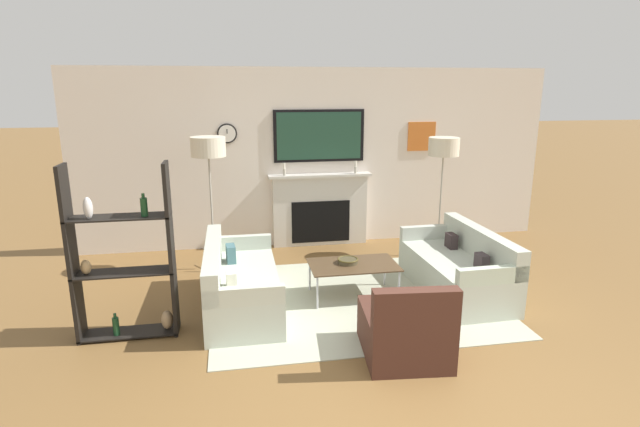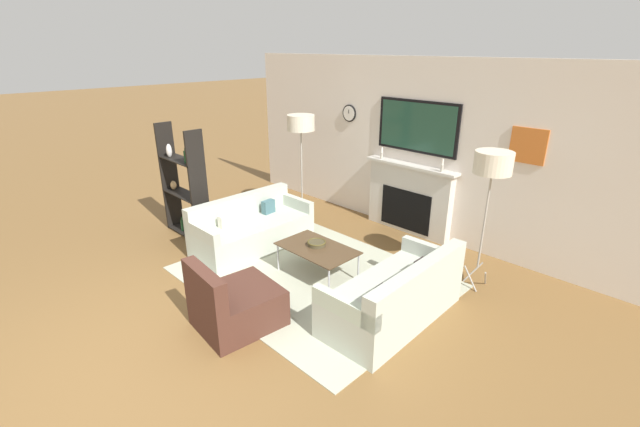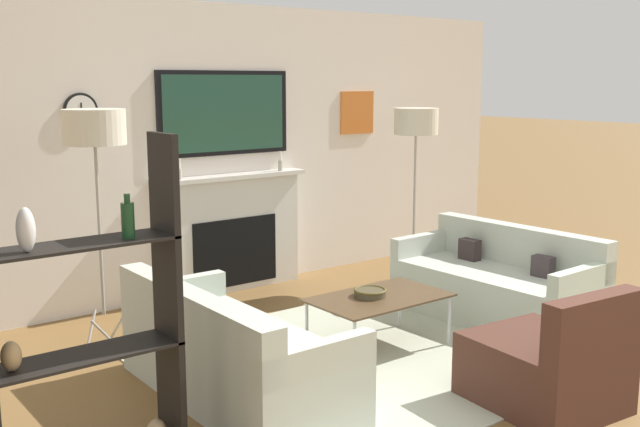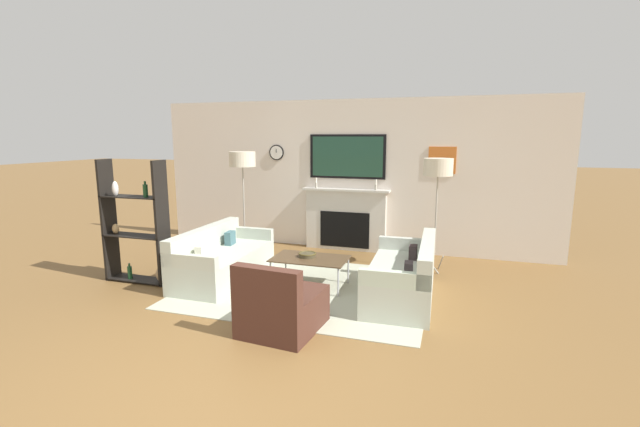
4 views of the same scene
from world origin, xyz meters
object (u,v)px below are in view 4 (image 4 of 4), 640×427
(coffee_table, at_px, (310,260))
(couch_left, at_px, (222,261))
(armchair, at_px, (281,308))
(floor_lamp_left, at_px, (242,160))
(shelf_unit, at_px, (136,227))
(couch_right, at_px, (404,278))
(floor_lamp_right, at_px, (438,169))
(decorative_bowl, at_px, (307,255))

(coffee_table, bearing_deg, couch_left, -176.79)
(armchair, height_order, floor_lamp_left, floor_lamp_left)
(armchair, xyz_separation_m, shelf_unit, (-2.56, 0.87, 0.53))
(armchair, height_order, shelf_unit, shelf_unit)
(couch_left, bearing_deg, couch_right, 0.01)
(coffee_table, relative_size, floor_lamp_right, 0.59)
(armchair, distance_m, coffee_table, 1.40)
(couch_left, height_order, armchair, armchair)
(couch_left, height_order, decorative_bowl, couch_left)
(couch_left, xyz_separation_m, couch_right, (2.62, 0.00, 0.01))
(decorative_bowl, bearing_deg, shelf_unit, -166.63)
(floor_lamp_left, bearing_deg, shelf_unit, -113.94)
(coffee_table, distance_m, floor_lamp_left, 2.41)
(couch_left, bearing_deg, shelf_unit, -157.78)
(floor_lamp_left, distance_m, floor_lamp_right, 3.23)
(armchair, height_order, floor_lamp_right, floor_lamp_right)
(couch_left, relative_size, armchair, 1.96)
(shelf_unit, bearing_deg, couch_left, 22.22)
(couch_left, bearing_deg, decorative_bowl, 5.26)
(decorative_bowl, xyz_separation_m, shelf_unit, (-2.36, -0.56, 0.35))
(couch_right, xyz_separation_m, shelf_unit, (-3.70, -0.44, 0.51))
(coffee_table, xyz_separation_m, floor_lamp_left, (-1.63, 1.24, 1.26))
(couch_right, height_order, coffee_table, couch_right)
(decorative_bowl, relative_size, shelf_unit, 0.14)
(couch_right, distance_m, shelf_unit, 3.76)
(coffee_table, bearing_deg, couch_right, -3.29)
(armchair, bearing_deg, decorative_bowl, 98.03)
(floor_lamp_left, distance_m, shelf_unit, 2.11)
(coffee_table, bearing_deg, floor_lamp_right, 37.94)
(coffee_table, distance_m, shelf_unit, 2.50)
(couch_left, distance_m, couch_right, 2.62)
(decorative_bowl, distance_m, shelf_unit, 2.45)
(floor_lamp_right, bearing_deg, floor_lamp_left, 180.00)
(floor_lamp_right, bearing_deg, armchair, -118.79)
(decorative_bowl, bearing_deg, couch_right, -4.97)
(floor_lamp_left, bearing_deg, couch_right, -24.24)
(decorative_bowl, bearing_deg, floor_lamp_left, 142.82)
(couch_right, bearing_deg, couch_left, -179.99)
(couch_left, relative_size, couch_right, 1.03)
(couch_right, relative_size, floor_lamp_left, 0.96)
(couch_left, height_order, floor_lamp_right, floor_lamp_right)
(couch_right, xyz_separation_m, armchair, (-1.14, -1.32, -0.02))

